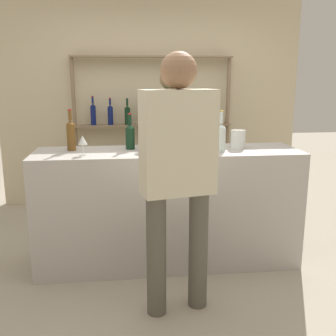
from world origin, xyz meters
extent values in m
plane|color=#B2A893|center=(0.00, 0.00, 0.00)|extent=(16.00, 16.00, 0.00)
cube|color=#B7B2AD|center=(0.00, 0.00, 0.52)|extent=(2.28, 0.61, 1.03)
cube|color=beige|center=(0.00, 1.91, 1.40)|extent=(3.88, 0.12, 2.80)
cylinder|color=#897056|center=(-0.98, 1.73, 0.95)|extent=(0.05, 0.05, 1.90)
cylinder|color=#897056|center=(0.98, 1.73, 0.95)|extent=(0.05, 0.05, 1.90)
cube|color=#897056|center=(0.00, 1.73, 1.89)|extent=(2.01, 0.18, 0.02)
cube|color=#897056|center=(0.00, 1.73, 1.05)|extent=(2.01, 0.18, 0.02)
cylinder|color=#0F1956|center=(-0.75, 1.73, 1.18)|extent=(0.07, 0.07, 0.24)
cone|color=#0F1956|center=(-0.75, 1.73, 1.31)|extent=(0.07, 0.07, 0.03)
cylinder|color=#0F1956|center=(-0.75, 1.73, 1.37)|extent=(0.03, 0.03, 0.09)
cylinder|color=maroon|center=(-0.75, 1.73, 1.41)|extent=(0.03, 0.03, 0.01)
cylinder|color=#0F1956|center=(-0.54, 1.73, 1.17)|extent=(0.07, 0.07, 0.22)
cone|color=#0F1956|center=(-0.54, 1.73, 1.29)|extent=(0.07, 0.07, 0.03)
cylinder|color=#0F1956|center=(-0.54, 1.73, 1.35)|extent=(0.03, 0.03, 0.08)
cylinder|color=maroon|center=(-0.54, 1.73, 1.39)|extent=(0.03, 0.03, 0.01)
cylinder|color=black|center=(-0.32, 1.73, 1.16)|extent=(0.07, 0.07, 0.21)
cone|color=black|center=(-0.32, 1.73, 1.28)|extent=(0.07, 0.07, 0.03)
cylinder|color=black|center=(-0.32, 1.73, 1.34)|extent=(0.03, 0.03, 0.08)
cylinder|color=#232328|center=(-0.32, 1.73, 1.38)|extent=(0.03, 0.03, 0.01)
cylinder|color=black|center=(-0.11, 1.73, 1.17)|extent=(0.08, 0.08, 0.23)
cone|color=black|center=(-0.11, 1.73, 1.30)|extent=(0.08, 0.08, 0.04)
cylinder|color=black|center=(-0.11, 1.73, 1.37)|extent=(0.03, 0.03, 0.10)
cylinder|color=gold|center=(-0.11, 1.73, 1.42)|extent=(0.03, 0.03, 0.01)
cylinder|color=black|center=(0.11, 1.73, 1.15)|extent=(0.07, 0.07, 0.19)
cone|color=black|center=(0.11, 1.73, 1.26)|extent=(0.07, 0.07, 0.03)
cylinder|color=black|center=(0.11, 1.73, 1.32)|extent=(0.03, 0.03, 0.09)
cylinder|color=maroon|center=(0.11, 1.73, 1.37)|extent=(0.03, 0.03, 0.01)
cylinder|color=silver|center=(0.32, 1.73, 1.16)|extent=(0.07, 0.07, 0.20)
cone|color=silver|center=(0.32, 1.73, 1.27)|extent=(0.07, 0.07, 0.03)
cylinder|color=silver|center=(0.32, 1.73, 1.32)|extent=(0.03, 0.03, 0.07)
cylinder|color=#232328|center=(0.32, 1.73, 1.37)|extent=(0.03, 0.03, 0.01)
cylinder|color=brown|center=(0.54, 1.73, 1.16)|extent=(0.08, 0.08, 0.21)
cone|color=brown|center=(0.54, 1.73, 1.28)|extent=(0.08, 0.08, 0.03)
cylinder|color=brown|center=(0.54, 1.73, 1.34)|extent=(0.03, 0.03, 0.08)
cylinder|color=#232328|center=(0.54, 1.73, 1.38)|extent=(0.03, 0.03, 0.01)
cylinder|color=#0F1956|center=(0.75, 1.73, 1.16)|extent=(0.07, 0.07, 0.21)
cone|color=#0F1956|center=(0.75, 1.73, 1.28)|extent=(0.07, 0.07, 0.03)
cylinder|color=#0F1956|center=(0.75, 1.73, 1.34)|extent=(0.03, 0.03, 0.08)
cylinder|color=gold|center=(0.75, 1.73, 1.39)|extent=(0.03, 0.03, 0.01)
cylinder|color=silver|center=(0.44, -0.09, 1.13)|extent=(0.08, 0.08, 0.20)
cone|color=silver|center=(0.44, -0.09, 1.25)|extent=(0.08, 0.08, 0.04)
cylinder|color=silver|center=(0.44, -0.09, 1.32)|extent=(0.03, 0.03, 0.10)
cylinder|color=gold|center=(0.44, -0.09, 1.37)|extent=(0.03, 0.03, 0.01)
cylinder|color=black|center=(-0.32, 0.11, 1.12)|extent=(0.08, 0.08, 0.19)
cone|color=black|center=(-0.32, 0.11, 1.23)|extent=(0.08, 0.08, 0.04)
cylinder|color=black|center=(-0.32, 0.11, 1.29)|extent=(0.03, 0.03, 0.08)
cylinder|color=maroon|center=(-0.32, 0.11, 1.34)|extent=(0.03, 0.03, 0.01)
cylinder|color=brown|center=(-0.82, 0.11, 1.14)|extent=(0.07, 0.07, 0.23)
cone|color=brown|center=(-0.82, 0.11, 1.27)|extent=(0.07, 0.07, 0.03)
cylinder|color=brown|center=(-0.82, 0.11, 1.33)|extent=(0.03, 0.03, 0.08)
cylinder|color=maroon|center=(-0.82, 0.11, 1.38)|extent=(0.03, 0.03, 0.01)
cylinder|color=silver|center=(-0.71, -0.13, 1.03)|extent=(0.06, 0.06, 0.00)
cylinder|color=silver|center=(-0.71, -0.13, 1.08)|extent=(0.01, 0.01, 0.08)
cone|color=silver|center=(-0.71, -0.13, 1.15)|extent=(0.08, 0.08, 0.07)
cylinder|color=#846647|center=(-0.09, 0.11, 1.15)|extent=(0.19, 0.19, 0.24)
cylinder|color=#846647|center=(-0.09, 0.11, 1.27)|extent=(0.20, 0.20, 0.01)
cylinder|color=silver|center=(0.63, 0.05, 1.11)|extent=(0.13, 0.13, 0.16)
sphere|color=tan|center=(0.62, 0.08, 1.06)|extent=(0.02, 0.02, 0.02)
sphere|color=tan|center=(0.67, 0.06, 1.05)|extent=(0.02, 0.02, 0.02)
sphere|color=tan|center=(0.68, 0.09, 1.08)|extent=(0.02, 0.02, 0.02)
sphere|color=tan|center=(0.65, 0.08, 1.07)|extent=(0.02, 0.02, 0.02)
cylinder|color=#575347|center=(0.13, -0.73, 0.44)|extent=(0.14, 0.14, 0.88)
cylinder|color=#575347|center=(-0.17, -0.80, 0.44)|extent=(0.14, 0.14, 0.88)
cube|color=beige|center=(-0.02, -0.76, 1.22)|extent=(0.52, 0.31, 0.69)
sphere|color=#936B4C|center=(-0.02, -0.76, 1.69)|extent=(0.24, 0.24, 0.24)
cylinder|color=black|center=(-0.01, 0.78, 0.42)|extent=(0.11, 0.11, 0.85)
cylinder|color=black|center=(0.25, 0.83, 0.42)|extent=(0.11, 0.11, 0.85)
cube|color=#2D6B38|center=(0.12, 0.80, 1.18)|extent=(0.43, 0.26, 0.67)
sphere|color=#936B4C|center=(0.12, 0.80, 1.63)|extent=(0.23, 0.23, 0.23)
camera|label=1|loc=(-0.38, -3.31, 1.65)|focal=42.00mm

